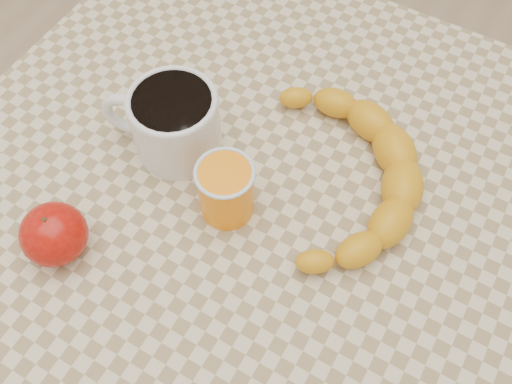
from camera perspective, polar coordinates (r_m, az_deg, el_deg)
The scene contains 6 objects.
ground at distance 1.38m, azimuth 0.00°, elevation -16.71°, with size 3.00×3.00×0.00m, color tan.
table at distance 0.75m, azimuth 0.00°, elevation -4.15°, with size 0.80×0.80×0.75m.
coffee_mug at distance 0.69m, azimuth -8.30°, elevation 7.05°, with size 0.16×0.13×0.09m.
orange_juice_glass at distance 0.64m, azimuth -3.02°, elevation 0.23°, with size 0.07×0.07×0.08m.
apple at distance 0.65m, azimuth -19.55°, elevation -3.99°, with size 0.09×0.09×0.07m.
banana at distance 0.67m, azimuth 8.92°, elevation 1.82°, with size 0.32×0.37×0.05m, color orange, non-canonical shape.
Camera 1 is at (0.17, -0.29, 1.33)m, focal length 40.00 mm.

